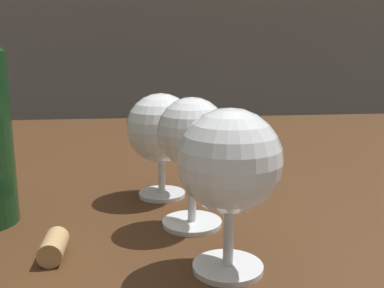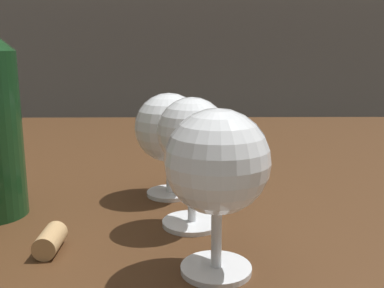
# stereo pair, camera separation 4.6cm
# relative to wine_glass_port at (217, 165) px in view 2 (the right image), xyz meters

# --- Properties ---
(dining_table) EXTENTS (1.41, 0.98, 0.74)m
(dining_table) POSITION_rel_wine_glass_port_xyz_m (0.09, 0.37, -0.18)
(dining_table) COLOR #472B16
(dining_table) RESTS_ON ground_plane
(wine_glass_port) EXTENTS (0.09, 0.09, 0.14)m
(wine_glass_port) POSITION_rel_wine_glass_port_xyz_m (0.00, 0.00, 0.00)
(wine_glass_port) COLOR white
(wine_glass_port) RESTS_ON dining_table
(wine_glass_pinot) EXTENTS (0.07, 0.07, 0.14)m
(wine_glass_pinot) POSITION_rel_wine_glass_port_xyz_m (-0.02, 0.10, 0.00)
(wine_glass_pinot) COLOR white
(wine_glass_pinot) RESTS_ON dining_table
(wine_glass_chardonnay) EXTENTS (0.09, 0.09, 0.13)m
(wine_glass_chardonnay) POSITION_rel_wine_glass_port_xyz_m (-0.05, 0.20, -0.01)
(wine_glass_chardonnay) COLOR white
(wine_glass_chardonnay) RESTS_ON dining_table
(cork) EXTENTS (0.02, 0.04, 0.02)m
(cork) POSITION_rel_wine_glass_port_xyz_m (-0.15, 0.04, -0.08)
(cork) COLOR tan
(cork) RESTS_ON dining_table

